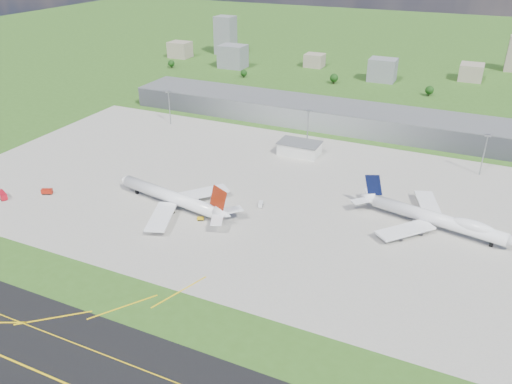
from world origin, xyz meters
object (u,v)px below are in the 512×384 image
at_px(fire_truck, 2,195).
at_px(van_white_far, 417,222).
at_px(airliner_blue_quad, 437,219).
at_px(van_white_near, 261,205).
at_px(airliner_red_twin, 174,198).
at_px(crash_tender, 47,192).
at_px(tug_yellow, 200,219).

bearing_deg(fire_truck, van_white_far, 41.81).
distance_m(airliner_blue_quad, fire_truck, 229.58).
bearing_deg(van_white_near, van_white_far, -94.89).
height_order(airliner_red_twin, van_white_far, airliner_red_twin).
distance_m(fire_truck, crash_tender, 23.22).
xyz_separation_m(fire_truck, van_white_far, (211.36, 65.77, -0.79)).
relative_size(fire_truck, van_white_near, 1.75).
bearing_deg(van_white_near, crash_tender, 91.47).
relative_size(tug_yellow, van_white_far, 0.87).
relative_size(fire_truck, tug_yellow, 2.39).
distance_m(tug_yellow, van_white_near, 33.89).
height_order(tug_yellow, van_white_near, van_white_near).
relative_size(crash_tender, van_white_far, 1.44).
bearing_deg(van_white_far, fire_truck, 173.12).
relative_size(airliner_blue_quad, van_white_far, 17.73).
bearing_deg(crash_tender, airliner_red_twin, -12.17).
xyz_separation_m(fire_truck, tug_yellow, (110.97, 24.28, -1.00)).
bearing_deg(airliner_red_twin, van_white_near, -143.91).
relative_size(airliner_red_twin, fire_truck, 8.52).
height_order(airliner_red_twin, airliner_blue_quad, airliner_red_twin).
bearing_deg(fire_truck, airliner_blue_quad, 40.91).
bearing_deg(airliner_blue_quad, fire_truck, -151.75).
xyz_separation_m(tug_yellow, van_white_near, (21.85, 25.90, 0.37)).
bearing_deg(tug_yellow, crash_tender, 159.55).
height_order(fire_truck, tug_yellow, fire_truck).
xyz_separation_m(fire_truck, crash_tender, (18.54, 13.98, -0.35)).
bearing_deg(van_white_near, fire_truck, 94.59).
distance_m(fire_truck, tug_yellow, 113.60).
distance_m(crash_tender, van_white_far, 199.66).
xyz_separation_m(airliner_red_twin, airliner_blue_quad, (128.72, 34.52, 0.00)).
xyz_separation_m(airliner_blue_quad, crash_tender, (-201.69, -50.77, -4.18)).
height_order(airliner_red_twin, crash_tender, airliner_red_twin).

